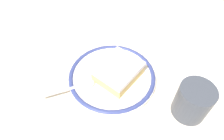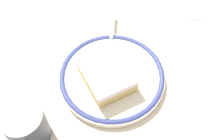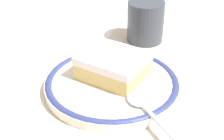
{
  "view_description": "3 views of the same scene",
  "coord_description": "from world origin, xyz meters",
  "views": [
    {
      "loc": [
        0.04,
        0.33,
        0.4
      ],
      "look_at": [
        0.01,
        0.03,
        0.04
      ],
      "focal_mm": 32.43,
      "sensor_mm": 36.0,
      "label": 1
    },
    {
      "loc": [
        -0.29,
        -0.06,
        0.51
      ],
      "look_at": [
        0.01,
        0.03,
        0.04
      ],
      "focal_mm": 47.39,
      "sensor_mm": 36.0,
      "label": 2
    },
    {
      "loc": [
        0.43,
        -0.08,
        0.3
      ],
      "look_at": [
        0.01,
        0.03,
        0.04
      ],
      "focal_mm": 53.38,
      "sensor_mm": 36.0,
      "label": 3
    }
  ],
  "objects": [
    {
      "name": "plate",
      "position": [
        0.01,
        0.03,
        0.01
      ],
      "size": [
        0.21,
        0.21,
        0.02
      ],
      "color": "silver",
      "rests_on": "placemat"
    },
    {
      "name": "ground_plane",
      "position": [
        0.0,
        0.0,
        0.0
      ],
      "size": [
        2.4,
        2.4,
        0.0
      ],
      "primitive_type": "plane",
      "color": "#B7B2A8"
    },
    {
      "name": "spoon",
      "position": [
        0.09,
        0.06,
        0.02
      ],
      "size": [
        0.13,
        0.04,
        0.01
      ],
      "color": "silver",
      "rests_on": "plate"
    },
    {
      "name": "sugar_packet",
      "position": [
        0.23,
        -0.11,
        0.0
      ],
      "size": [
        0.05,
        0.06,
        0.01
      ],
      "primitive_type": "cube",
      "rotation": [
        0.0,
        0.0,
        5.17
      ],
      "color": "white",
      "rests_on": "placemat"
    },
    {
      "name": "cup",
      "position": [
        -0.15,
        0.14,
        0.04
      ],
      "size": [
        0.07,
        0.07,
        0.08
      ],
      "color": "#383D47",
      "rests_on": "placemat"
    },
    {
      "name": "placemat",
      "position": [
        0.0,
        0.0,
        0.0
      ],
      "size": [
        0.56,
        0.39,
        0.0
      ],
      "primitive_type": "cube",
      "color": "beige",
      "rests_on": "ground_plane"
    },
    {
      "name": "cake_slice",
      "position": [
        -0.01,
        0.03,
        0.04
      ],
      "size": [
        0.13,
        0.13,
        0.04
      ],
      "color": "#DBB76B",
      "rests_on": "plate"
    }
  ]
}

